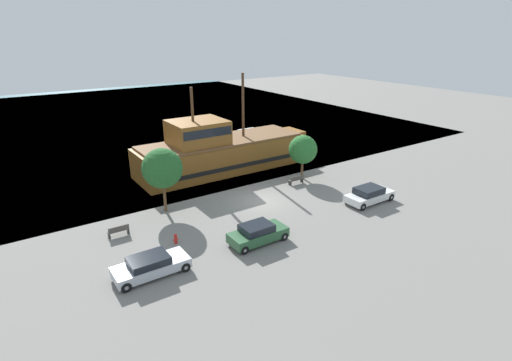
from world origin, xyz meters
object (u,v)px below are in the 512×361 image
(moored_boat_dockside, at_px, (251,137))
(fire_hydrant, at_px, (176,238))
(parked_car_curb_rear, at_px, (258,233))
(parked_car_curb_mid, at_px, (369,195))
(bench_promenade_east, at_px, (296,180))
(pirate_ship, at_px, (220,151))
(parked_car_curb_front, at_px, (151,266))
(bench_promenade_west, at_px, (119,231))

(moored_boat_dockside, xyz_separation_m, fire_hydrant, (-19.96, -20.44, -0.23))
(moored_boat_dockside, xyz_separation_m, parked_car_curb_rear, (-14.98, -23.59, 0.07))
(parked_car_curb_mid, distance_m, bench_promenade_east, 7.53)
(pirate_ship, distance_m, moored_boat_dockside, 12.41)
(moored_boat_dockside, relative_size, fire_hydrant, 8.35)
(pirate_ship, bearing_deg, parked_car_curb_front, -131.53)
(parked_car_curb_rear, xyz_separation_m, bench_promenade_east, (9.77, 7.48, -0.28))
(parked_car_curb_front, bearing_deg, pirate_ship, 48.47)
(fire_hydrant, bearing_deg, bench_promenade_east, 16.34)
(parked_car_curb_mid, xyz_separation_m, bench_promenade_west, (-20.26, 6.21, -0.29))
(moored_boat_dockside, relative_size, parked_car_curb_rear, 1.48)
(moored_boat_dockside, xyz_separation_m, bench_promenade_west, (-23.02, -17.02, -0.22))
(parked_car_curb_front, relative_size, fire_hydrant, 6.09)
(bench_promenade_east, xyz_separation_m, bench_promenade_west, (-17.81, -0.91, -0.01))
(parked_car_curb_rear, distance_m, bench_promenade_east, 12.31)
(parked_car_curb_rear, height_order, fire_hydrant, parked_car_curb_rear)
(parked_car_curb_front, bearing_deg, parked_car_curb_rear, -2.54)
(pirate_ship, xyz_separation_m, parked_car_curb_front, (-13.47, -15.21, -1.45))
(pirate_ship, height_order, parked_car_curb_mid, pirate_ship)
(pirate_ship, bearing_deg, moored_boat_dockside, 40.68)
(fire_hydrant, xyz_separation_m, bench_promenade_east, (14.75, 4.33, 0.02))
(parked_car_curb_front, height_order, fire_hydrant, parked_car_curb_front)
(pirate_ship, distance_m, bench_promenade_east, 9.23)
(moored_boat_dockside, bearing_deg, bench_promenade_west, -143.53)
(parked_car_curb_front, height_order, bench_promenade_west, parked_car_curb_front)
(parked_car_curb_rear, distance_m, fire_hydrant, 5.90)
(pirate_ship, distance_m, parked_car_curb_mid, 16.62)
(pirate_ship, distance_m, bench_promenade_west, 16.45)
(parked_car_curb_front, bearing_deg, bench_promenade_east, 22.06)
(parked_car_curb_mid, height_order, fire_hydrant, parked_car_curb_mid)
(parked_car_curb_front, bearing_deg, bench_promenade_west, 91.90)
(parked_car_curb_rear, bearing_deg, parked_car_curb_mid, 1.71)
(moored_boat_dockside, distance_m, parked_car_curb_mid, 23.39)
(parked_car_curb_front, bearing_deg, parked_car_curb_mid, 0.05)
(pirate_ship, distance_m, fire_hydrant, 16.42)
(pirate_ship, bearing_deg, parked_car_curb_mid, -66.57)
(bench_promenade_east, bearing_deg, fire_hydrant, -163.66)
(parked_car_curb_mid, bearing_deg, bench_promenade_east, 109.02)
(parked_car_curb_rear, relative_size, fire_hydrant, 5.63)
(moored_boat_dockside, xyz_separation_m, bench_promenade_east, (-5.21, -16.11, -0.21))
(fire_hydrant, distance_m, bench_promenade_east, 15.38)
(parked_car_curb_rear, bearing_deg, parked_car_curb_front, 177.46)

